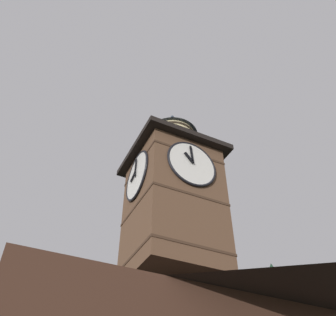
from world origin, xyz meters
TOP-DOWN VIEW (x-y plane):
  - clock_tower at (0.15, -0.69)m, footprint 3.93×3.93m

SIDE VIEW (x-z plane):
  - clock_tower at x=0.15m, z-range 6.31..14.98m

